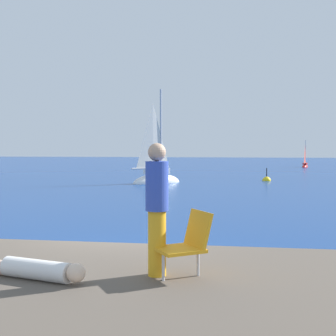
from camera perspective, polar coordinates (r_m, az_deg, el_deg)
ground_plane at (r=9.14m, az=-5.64°, el=-12.15°), size 160.00×160.00×0.00m
shore_ledge at (r=5.82m, az=-6.46°, el=-17.07°), size 6.86×4.16×0.77m
boulder_seaward at (r=7.98m, az=-1.71°, el=-14.36°), size 1.48×1.47×0.78m
boulder_inland at (r=8.05m, az=-10.11°, el=-14.26°), size 1.43×1.55×0.90m
sailboat_near at (r=28.67m, az=-1.43°, el=-1.18°), size 3.25×3.10×6.38m
sailboat_far at (r=51.22m, az=16.47°, el=0.28°), size 1.05×1.75×3.16m
person_sunbather at (r=5.92m, az=-16.81°, el=-11.78°), size 1.73×0.63×0.25m
person_standing at (r=5.65m, az=-1.36°, el=-4.60°), size 0.28×0.28×1.62m
beach_chair at (r=5.65m, az=2.43°, el=-8.95°), size 0.76×0.73×0.80m
marker_buoy at (r=31.20m, az=12.01°, el=-1.54°), size 0.56×0.56×1.13m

